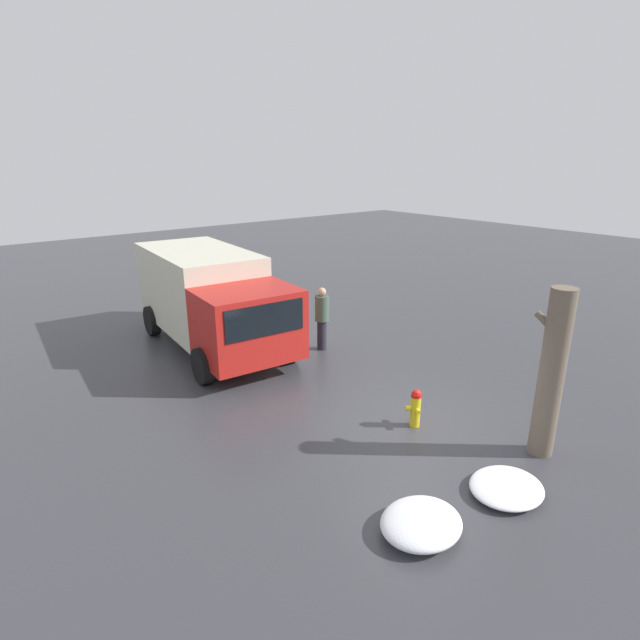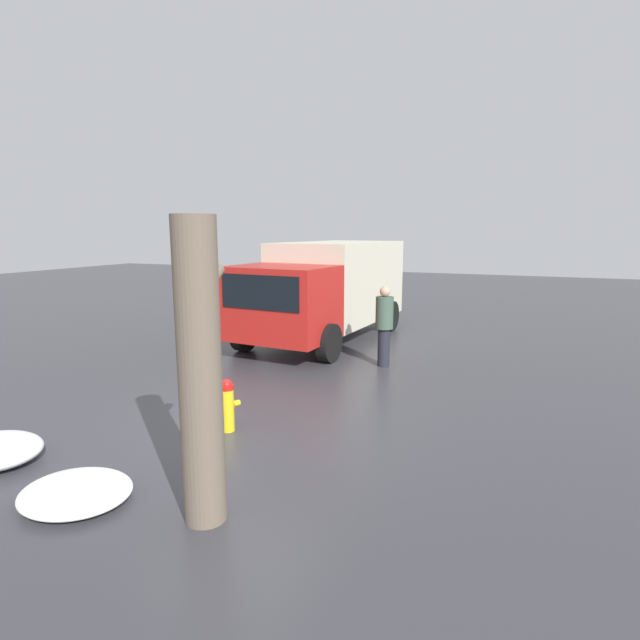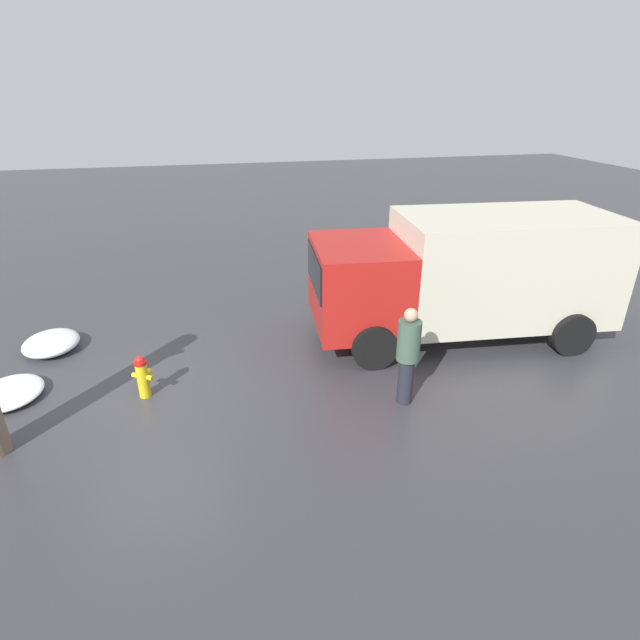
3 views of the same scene
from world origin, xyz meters
name	(u,v)px [view 1 (image 1 of 3)]	position (x,y,z in m)	size (l,w,h in m)	color
ground_plane	(414,425)	(0.00, 0.00, 0.00)	(60.00, 60.00, 0.00)	#38383D
fire_hydrant	(415,407)	(0.00, 0.00, 0.42)	(0.39, 0.34, 0.81)	yellow
tree_trunk	(551,374)	(-2.09, -1.07, 1.59)	(0.67, 0.44, 3.15)	#6B5B4C
delivery_truck	(210,296)	(6.69, 1.04, 1.47)	(6.47, 3.09, 2.67)	red
pedestrian	(322,316)	(4.47, -1.21, 0.98)	(0.39, 0.39, 1.80)	#23232D
snow_pile_by_hydrant	(421,523)	(-2.07, 2.26, 0.16)	(1.11, 1.27, 0.33)	white
snow_pile_curbside	(506,487)	(-2.36, 0.48, 0.11)	(1.12, 1.27, 0.21)	white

